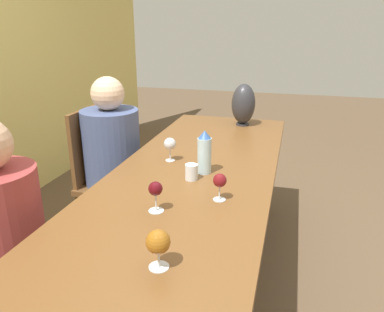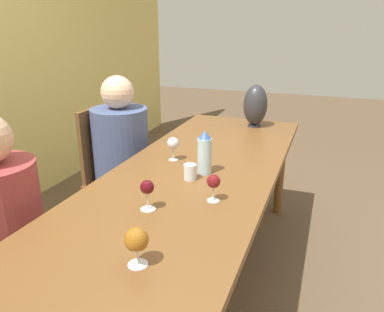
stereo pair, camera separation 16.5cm
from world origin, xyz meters
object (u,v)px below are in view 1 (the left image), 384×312
object	(u,v)px
wine_glass_2	(220,181)
chair_far	(104,174)
person_far	(115,158)
wine_glass_3	(170,144)
wine_glass_1	(156,190)
person_near	(5,240)
water_bottle	(204,153)
water_tumbler	(191,172)
wine_glass_0	(158,243)
vase	(243,104)

from	to	relation	value
wine_glass_2	chair_far	bearing A→B (deg)	54.10
person_far	wine_glass_3	bearing A→B (deg)	-118.88
wine_glass_1	wine_glass_2	distance (m)	0.30
wine_glass_3	person_near	world-z (taller)	person_near
water_bottle	water_tumbler	world-z (taller)	water_bottle
chair_far	person_near	distance (m)	1.09
wine_glass_0	wine_glass_2	world-z (taller)	wine_glass_0
wine_glass_0	chair_far	world-z (taller)	chair_far
wine_glass_3	person_near	size ratio (longest dim) A/B	0.12
wine_glass_0	vase	bearing A→B (deg)	-0.21
water_tumbler	wine_glass_3	size ratio (longest dim) A/B	0.59
chair_far	water_tumbler	bearing A→B (deg)	-122.96
water_bottle	wine_glass_1	xyz separation A→B (m)	(-0.48, 0.10, -0.02)
wine_glass_1	wine_glass_2	xyz separation A→B (m)	(0.18, -0.24, -0.01)
water_bottle	wine_glass_3	bearing A→B (deg)	61.39
vase	wine_glass_3	distance (m)	0.97
water_tumbler	vase	size ratio (longest dim) A/B	0.25
water_tumbler	wine_glass_1	world-z (taller)	wine_glass_1
person_far	wine_glass_1	bearing A→B (deg)	-143.88
wine_glass_0	wine_glass_1	distance (m)	0.40
water_tumbler	person_far	bearing A→B (deg)	53.72
water_bottle	vase	size ratio (longest dim) A/B	0.73
water_bottle	person_far	distance (m)	0.89
water_bottle	chair_far	world-z (taller)	water_bottle
wine_glass_2	person_near	bearing A→B (deg)	111.95
vase	person_near	distance (m)	1.93
wine_glass_0	wine_glass_3	bearing A→B (deg)	16.42
wine_glass_2	person_far	bearing A→B (deg)	51.35
water_bottle	vase	bearing A→B (deg)	-3.18
wine_glass_2	wine_glass_3	world-z (taller)	wine_glass_3
wine_glass_0	wine_glass_3	world-z (taller)	same
vase	wine_glass_2	bearing A→B (deg)	-176.33
wine_glass_1	person_near	world-z (taller)	person_near
vase	wine_glass_3	size ratio (longest dim) A/B	2.34
wine_glass_2	person_near	distance (m)	1.00
water_bottle	wine_glass_0	xyz separation A→B (m)	(-0.85, -0.05, -0.02)
vase	wine_glass_1	size ratio (longest dim) A/B	2.38
person_near	wine_glass_3	bearing A→B (deg)	-32.81
vase	water_tumbler	bearing A→B (deg)	175.05
chair_far	wine_glass_0	bearing A→B (deg)	-144.72
water_tumbler	wine_glass_2	size ratio (longest dim) A/B	0.64
person_near	water_tumbler	bearing A→B (deg)	-51.79
wine_glass_1	chair_far	xyz separation A→B (m)	(0.90, 0.75, -0.36)
chair_far	person_far	size ratio (longest dim) A/B	0.81
person_near	wine_glass_1	bearing A→B (deg)	-74.45
water_tumbler	chair_far	size ratio (longest dim) A/B	0.08
vase	wine_glass_3	world-z (taller)	vase
vase	wine_glass_2	size ratio (longest dim) A/B	2.54
water_tumbler	wine_glass_1	size ratio (longest dim) A/B	0.60
wine_glass_1	chair_far	size ratio (longest dim) A/B	0.14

